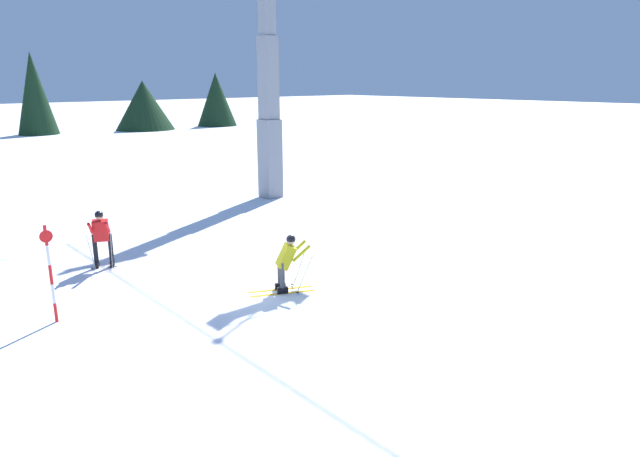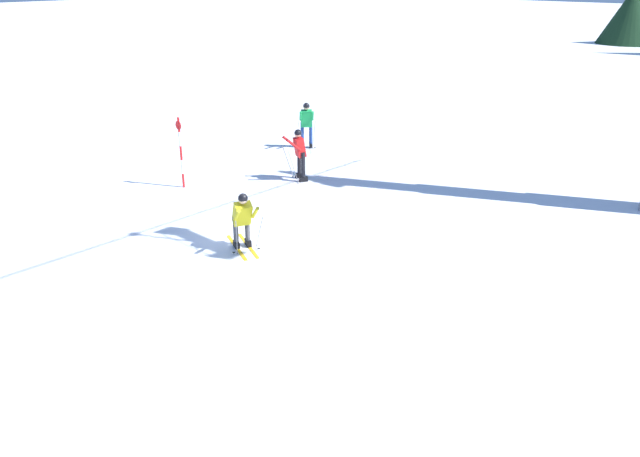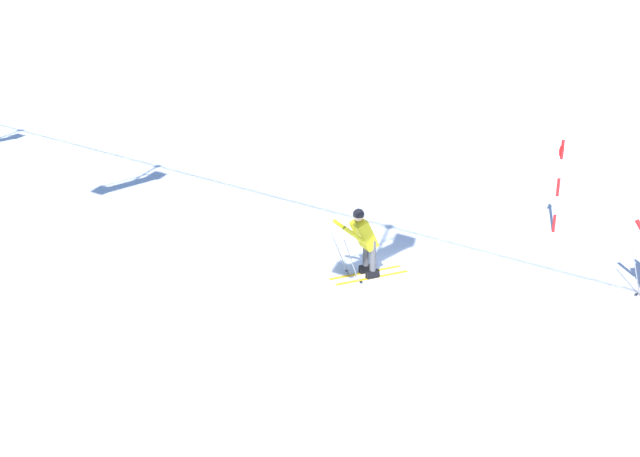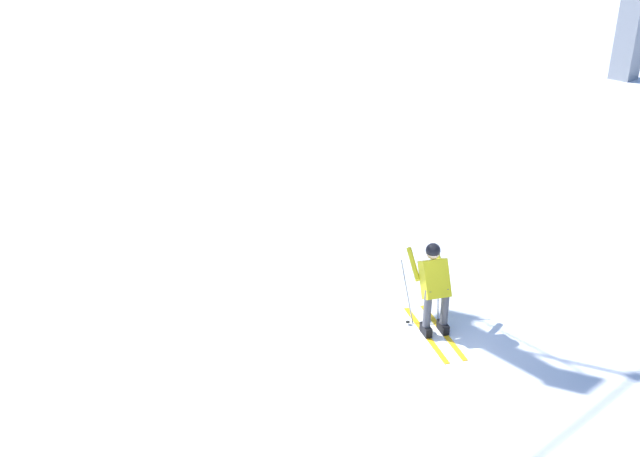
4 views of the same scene
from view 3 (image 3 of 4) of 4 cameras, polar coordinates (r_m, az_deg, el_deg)
The scene contains 3 objects.
ground_plane at distance 15.75m, azimuth 7.29°, elevation -4.11°, with size 260.00×260.00×0.00m, color white.
skier_carving_main at distance 15.63m, azimuth 3.28°, elevation -0.69°, with size 1.18×1.70×1.64m.
trail_marker_pole at distance 18.94m, azimuth 17.47°, elevation 3.24°, with size 0.07×0.28×2.28m.
Camera 3 is at (-7.52, 12.27, 6.39)m, focal length 42.61 mm.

